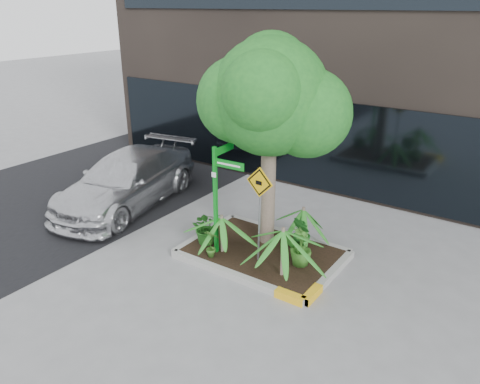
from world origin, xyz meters
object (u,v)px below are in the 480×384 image
Objects in this scene: tree at (271,97)px; cattle_sign at (260,198)px; street_sign_post at (219,191)px; parked_car at (127,180)px.

tree reaches higher than cattle_sign.
parked_car is at bearing 164.38° from street_sign_post.
street_sign_post is (3.79, -0.88, 0.84)m from parked_car.
cattle_sign is (0.30, -0.82, -1.87)m from tree.
tree reaches higher than street_sign_post.
cattle_sign is (0.88, 0.19, -0.02)m from street_sign_post.
tree is 2.06m from cattle_sign.
cattle_sign is at bearing 9.27° from street_sign_post.
parked_car is at bearing -178.29° from tree.
tree is 0.95× the size of parked_car.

